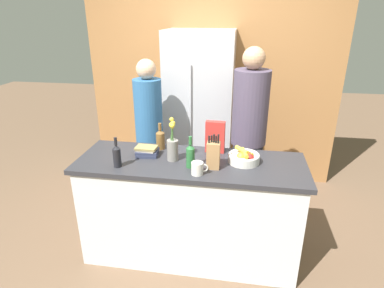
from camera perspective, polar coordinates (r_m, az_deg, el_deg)
The scene contains 15 objects.
ground_plane at distance 3.17m, azimuth -0.25°, elevation -18.45°, with size 14.00×14.00×0.00m, color brown.
kitchen_island at distance 2.89m, azimuth -0.26°, elevation -11.41°, with size 1.90×0.66×0.93m.
back_wall_wood at distance 4.09m, azimuth 3.52°, elevation 11.43°, with size 3.10×0.12×2.60m.
refrigerator at distance 3.84m, azimuth 1.37°, elevation 5.38°, with size 0.77×0.63×1.90m.
fruit_bowl at distance 2.64m, azimuth 9.25°, elevation -2.31°, with size 0.25×0.25×0.13m.
knife_block at distance 2.50m, azimuth 3.81°, elevation -1.94°, with size 0.10×0.09×0.29m.
flower_vase at distance 2.63m, azimuth -3.49°, elevation -0.49°, with size 0.09×0.09×0.37m.
cereal_box at distance 2.79m, azimuth 4.13°, elevation 1.27°, with size 0.17×0.07×0.28m.
coffee_mug at distance 2.43m, azimuth 1.01°, elevation -4.35°, with size 0.13×0.09×0.10m.
book_stack at distance 2.77m, azimuth -7.99°, elevation -1.27°, with size 0.20×0.17×0.08m.
bottle_oil at distance 2.87m, azimuth -5.65°, elevation 0.92°, with size 0.08×0.08×0.24m.
bottle_vinegar at distance 2.52m, azimuth -0.28°, elevation -2.01°, with size 0.07×0.07×0.26m.
bottle_wine at distance 2.59m, azimuth -13.21°, elevation -1.97°, with size 0.06×0.06×0.25m.
person_at_sink at distance 3.35m, azimuth -7.61°, elevation 2.62°, with size 0.28×0.28×1.66m.
person_in_blue at distance 3.20m, azimuth 10.08°, elevation 2.73°, with size 0.34×0.34×1.79m.
Camera 1 is at (0.39, -2.37, 2.07)m, focal length 30.00 mm.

